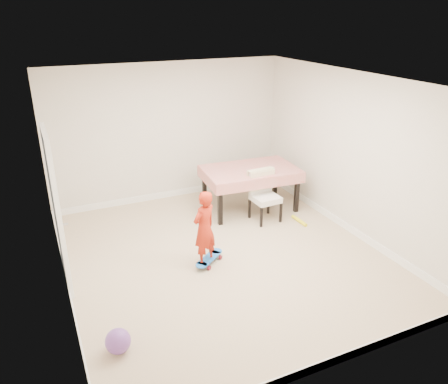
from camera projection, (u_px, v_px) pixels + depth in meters
name	position (u px, v px, depth m)	size (l,w,h in m)	color
ground	(223.00, 255.00, 6.61)	(5.00, 5.00, 0.00)	tan
ceiling	(223.00, 82.00, 5.62)	(4.50, 5.00, 0.04)	white
wall_back	(169.00, 133.00, 8.19)	(4.50, 0.04, 2.60)	beige
wall_front	(335.00, 261.00, 4.03)	(4.50, 0.04, 2.60)	beige
wall_left	(55.00, 202.00, 5.26)	(0.04, 5.00, 2.60)	beige
wall_right	(350.00, 155.00, 6.97)	(0.04, 5.00, 2.60)	beige
door	(57.00, 213.00, 5.62)	(0.10, 0.94, 2.11)	white
baseboard_back	(172.00, 193.00, 8.68)	(4.50, 0.02, 0.12)	white
baseboard_front	(323.00, 365.00, 4.50)	(4.50, 0.02, 0.12)	white
baseboard_left	(69.00, 288.00, 5.73)	(0.02, 5.00, 0.12)	white
baseboard_right	(343.00, 224.00, 7.45)	(0.02, 5.00, 0.12)	white
dining_table	(250.00, 189.00, 8.03)	(1.67, 1.05, 0.79)	red
dining_chair	(266.00, 197.00, 7.56)	(0.49, 0.57, 0.90)	silver
skateboard	(209.00, 260.00, 6.40)	(0.60, 0.22, 0.09)	blue
child	(204.00, 230.00, 6.16)	(0.41, 0.27, 1.12)	red
balloon	(118.00, 341.00, 4.71)	(0.28, 0.28, 0.28)	#7343A2
foam_toy	(299.00, 221.00, 7.63)	(0.06, 0.06, 0.40)	#FFF11A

